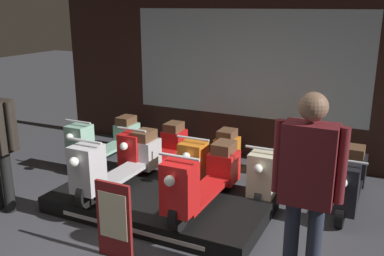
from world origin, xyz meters
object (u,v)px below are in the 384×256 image
scooter_display_left (119,162)px  scooter_display_right (204,178)px  scooter_backrow_0 (106,140)px  scooter_backrow_4 (349,180)px  scooter_backrow_1 (155,148)px  price_sign_board (114,220)px  person_right_browsing (308,179)px  scooter_backrow_3 (275,168)px  scooter_backrow_2 (212,158)px

scooter_display_left → scooter_display_right: 1.18m
scooter_backrow_0 → scooter_backrow_4: (3.76, 0.00, 0.00)m
scooter_backrow_1 → price_sign_board: scooter_backrow_1 is taller
scooter_backrow_4 → price_sign_board: bearing=-130.7°
person_right_browsing → scooter_backrow_3: bearing=111.0°
scooter_backrow_2 → scooter_backrow_3: same height
scooter_display_left → scooter_backrow_1: 1.20m
scooter_backrow_4 → price_sign_board: size_ratio=2.07×
scooter_backrow_3 → scooter_backrow_2: bearing=180.0°
scooter_display_left → scooter_backrow_3: 2.09m
scooter_backrow_0 → scooter_backrow_3: bearing=0.0°
scooter_display_left → person_right_browsing: 2.68m
scooter_backrow_3 → scooter_backrow_4: same height
scooter_backrow_0 → scooter_backrow_2: bearing=0.0°
scooter_backrow_0 → scooter_backrow_2: size_ratio=1.00×
scooter_display_left → scooter_backrow_4: scooter_display_left is taller
scooter_backrow_0 → scooter_backrow_1: (0.94, 0.00, 0.00)m
person_right_browsing → price_sign_board: 1.93m
scooter_display_left → scooter_backrow_3: scooter_display_left is taller
scooter_display_right → scooter_backrow_2: size_ratio=1.00×
person_right_browsing → scooter_backrow_2: bearing=130.4°
scooter_backrow_1 → scooter_backrow_2: 0.94m
scooter_backrow_3 → person_right_browsing: person_right_browsing is taller
scooter_display_right → person_right_browsing: bearing=-32.8°
scooter_display_left → scooter_backrow_0: 1.62m
scooter_display_left → price_sign_board: scooter_display_left is taller
scooter_display_left → scooter_backrow_1: size_ratio=1.00×
scooter_display_right → price_sign_board: bearing=-113.6°
scooter_backrow_3 → scooter_backrow_0: bearing=180.0°
person_right_browsing → scooter_backrow_0: bearing=150.8°
person_right_browsing → price_sign_board: bearing=-171.7°
scooter_backrow_0 → scooter_backrow_1: bearing=0.0°
scooter_display_right → scooter_backrow_2: (-0.41, 1.17, -0.20)m
scooter_display_right → scooter_backrow_3: 1.30m
scooter_backrow_0 → scooter_backrow_2: (1.88, 0.00, 0.00)m
scooter_display_right → scooter_backrow_4: scooter_display_right is taller
scooter_display_left → scooter_backrow_2: bearing=56.4°
scooter_display_right → price_sign_board: scooter_display_right is taller
scooter_backrow_2 → scooter_backrow_3: bearing=0.0°
scooter_backrow_1 → scooter_display_left: bearing=-82.0°
scooter_backrow_0 → scooter_display_right: bearing=-27.1°
scooter_display_right → scooter_backrow_4: (1.47, 1.17, -0.20)m
scooter_backrow_4 → price_sign_board: scooter_backrow_4 is taller
scooter_backrow_1 → scooter_backrow_3: (1.88, 0.00, 0.00)m
price_sign_board → scooter_backrow_2: bearing=88.1°
scooter_backrow_0 → scooter_display_left: bearing=-46.6°
scooter_display_left → scooter_backrow_4: size_ratio=1.00×
scooter_backrow_0 → person_right_browsing: size_ratio=0.93×
scooter_backrow_3 → scooter_backrow_4: bearing=0.0°
scooter_display_right → scooter_backrow_3: size_ratio=1.00×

